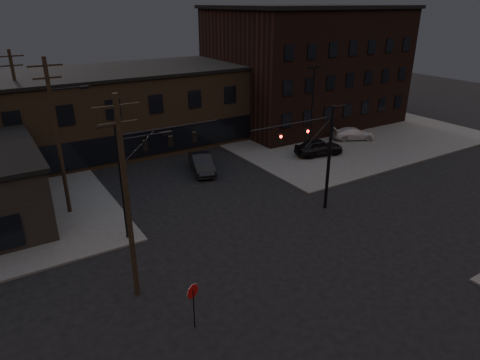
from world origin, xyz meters
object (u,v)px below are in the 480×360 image
(traffic_signal_far, at_px, (140,166))
(car_crossing, at_px, (202,164))
(stop_sign, at_px, (193,296))
(parked_car_lot_b, at_px, (354,134))
(traffic_signal_near, at_px, (318,150))
(parked_car_lot_a, at_px, (319,147))

(traffic_signal_far, relative_size, car_crossing, 1.58)
(stop_sign, bearing_deg, parked_car_lot_b, 31.35)
(stop_sign, distance_m, car_crossing, 20.77)
(stop_sign, distance_m, parked_car_lot_b, 34.15)
(traffic_signal_near, xyz_separation_m, traffic_signal_far, (-12.07, 3.50, 0.08))
(stop_sign, height_order, parked_car_lot_b, stop_sign)
(traffic_signal_far, xyz_separation_m, parked_car_lot_a, (20.80, 5.80, -4.01))
(traffic_signal_far, distance_m, parked_car_lot_b, 29.23)
(car_crossing, bearing_deg, traffic_signal_far, -119.80)
(stop_sign, distance_m, parked_car_lot_a, 27.16)
(traffic_signal_near, distance_m, car_crossing, 12.94)
(traffic_signal_near, relative_size, parked_car_lot_b, 1.71)
(traffic_signal_far, bearing_deg, car_crossing, 43.91)
(stop_sign, xyz_separation_m, car_crossing, (9.87, 18.25, -1.01))
(traffic_signal_near, xyz_separation_m, car_crossing, (-3.49, 11.77, -4.10))
(stop_sign, relative_size, parked_car_lot_a, 0.50)
(parked_car_lot_a, xyz_separation_m, parked_car_lot_b, (7.07, 1.97, -0.17))
(traffic_signal_near, relative_size, traffic_signal_far, 1.00)
(traffic_signal_far, bearing_deg, traffic_signal_near, -16.17)
(parked_car_lot_a, bearing_deg, parked_car_lot_b, -62.47)
(stop_sign, height_order, parked_car_lot_a, stop_sign)
(stop_sign, xyz_separation_m, parked_car_lot_a, (22.08, 15.79, -0.84))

